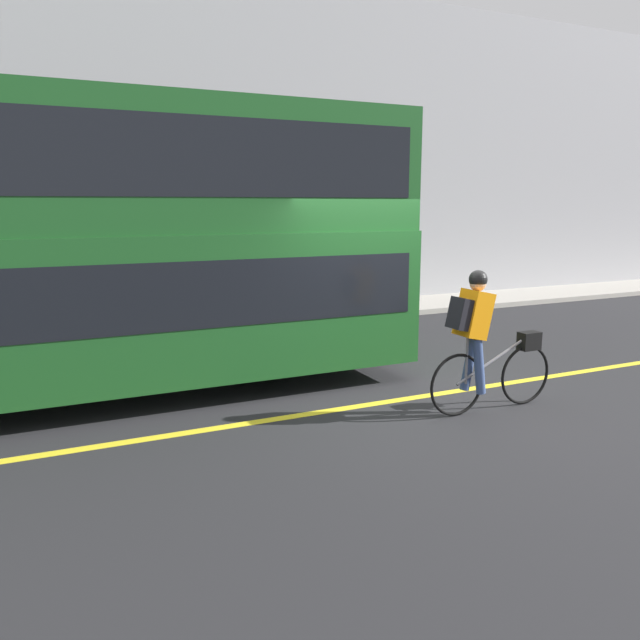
% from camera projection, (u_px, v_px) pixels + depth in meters
% --- Properties ---
extents(ground_plane, '(80.00, 80.00, 0.00)m').
position_uv_depth(ground_plane, '(398.00, 397.00, 8.01)').
color(ground_plane, '#232326').
extents(road_center_line, '(50.00, 0.14, 0.01)m').
position_uv_depth(road_center_line, '(404.00, 399.00, 7.89)').
color(road_center_line, yellow).
rests_on(road_center_line, ground_plane).
extents(sidewalk_curb, '(60.00, 1.87, 0.12)m').
position_uv_depth(sidewalk_curb, '(251.00, 318.00, 13.15)').
color(sidewalk_curb, '#A8A399').
rests_on(sidewalk_curb, ground_plane).
extents(building_facade, '(60.00, 0.30, 7.16)m').
position_uv_depth(building_facade, '(232.00, 150.00, 13.47)').
color(building_facade, '#9E9EA3').
rests_on(building_facade, ground_plane).
extents(bus, '(9.48, 2.61, 3.67)m').
position_uv_depth(bus, '(28.00, 238.00, 7.45)').
color(bus, black).
rests_on(bus, ground_plane).
extents(cyclist_on_bike, '(1.77, 0.32, 1.70)m').
position_uv_depth(cyclist_on_bike, '(482.00, 337.00, 7.26)').
color(cyclist_on_bike, black).
rests_on(cyclist_on_bike, ground_plane).
extents(street_sign_post, '(0.36, 0.09, 2.31)m').
position_uv_depth(street_sign_post, '(404.00, 249.00, 14.36)').
color(street_sign_post, '#59595B').
rests_on(street_sign_post, sidewalk_curb).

